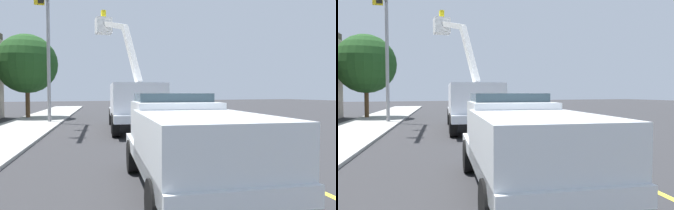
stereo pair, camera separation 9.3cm
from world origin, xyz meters
The scene contains 10 objects.
ground centered at (0.00, 0.00, 0.00)m, with size 120.00×120.00×0.00m, color #2D2D30.
sidewalk_far_side centered at (1.40, 8.83, 0.06)m, with size 60.00×3.60×0.12m, color #9E9E99.
lane_centre_stripe centered at (0.00, 0.00, 0.00)m, with size 50.00×0.16×0.01m, color yellow.
utility_bucket_truck centered at (2.81, 2.38, 1.61)m, with size 8.49×3.76×6.90m.
service_pickup_truck centered at (-8.38, 4.12, 1.12)m, with size 5.86×2.95×2.06m.
passing_minivan centered at (9.50, -3.92, 0.97)m, with size 5.04×2.63×1.69m.
traffic_cone_mid_front centered at (-2.22, 1.23, 0.41)m, with size 0.40×0.40×0.84m.
traffic_cone_mid_rear centered at (6.41, -0.21, 0.36)m, with size 0.40×0.40×0.72m.
traffic_signal_mast centered at (6.03, 7.07, 6.09)m, with size 7.26×1.32×8.73m.
street_tree_right centered at (12.30, 8.33, 4.28)m, with size 4.57×4.57×6.57m.
Camera 1 is at (-14.21, 6.80, 2.09)m, focal length 33.27 mm.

